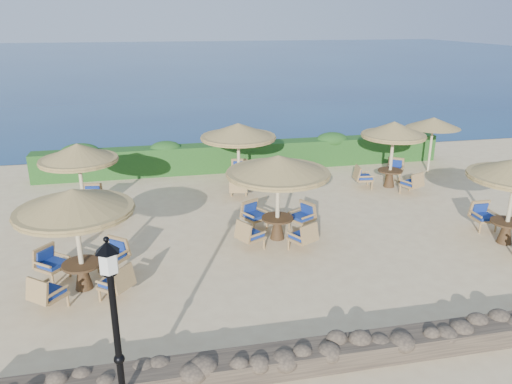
% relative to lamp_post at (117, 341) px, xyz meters
% --- Properties ---
extents(ground, '(120.00, 120.00, 0.00)m').
position_rel_lamp_post_xyz_m(ground, '(4.80, 6.80, -1.55)').
color(ground, beige).
rests_on(ground, ground).
extents(sea, '(160.00, 160.00, 0.00)m').
position_rel_lamp_post_xyz_m(sea, '(4.80, 76.80, -1.55)').
color(sea, navy).
rests_on(sea, ground).
extents(hedge, '(18.00, 0.90, 1.20)m').
position_rel_lamp_post_xyz_m(hedge, '(4.80, 14.00, -0.95)').
color(hedge, '#194415').
rests_on(hedge, ground).
extents(stone_wall, '(15.00, 0.65, 0.44)m').
position_rel_lamp_post_xyz_m(stone_wall, '(4.80, 0.60, -1.33)').
color(stone_wall, brown).
rests_on(stone_wall, ground).
extents(lamp_post, '(0.44, 0.44, 3.31)m').
position_rel_lamp_post_xyz_m(lamp_post, '(0.00, 0.00, 0.00)').
color(lamp_post, black).
rests_on(lamp_post, ground).
extents(extra_parasol, '(2.30, 2.30, 2.41)m').
position_rel_lamp_post_xyz_m(extra_parasol, '(12.60, 12.00, 0.62)').
color(extra_parasol, beige).
rests_on(extra_parasol, ground).
extents(cafe_set_0, '(2.84, 2.84, 2.65)m').
position_rel_lamp_post_xyz_m(cafe_set_0, '(-1.15, 4.63, 0.28)').
color(cafe_set_0, beige).
rests_on(cafe_set_0, ground).
extents(cafe_set_1, '(3.12, 3.12, 2.65)m').
position_rel_lamp_post_xyz_m(cafe_set_1, '(4.33, 6.52, 0.35)').
color(cafe_set_1, beige).
rests_on(cafe_set_1, ground).
extents(cafe_set_3, '(2.75, 2.69, 2.65)m').
position_rel_lamp_post_xyz_m(cafe_set_3, '(-1.60, 9.23, 0.29)').
color(cafe_set_3, beige).
rests_on(cafe_set_3, ground).
extents(cafe_set_4, '(2.92, 2.92, 2.65)m').
position_rel_lamp_post_xyz_m(cafe_set_4, '(3.99, 11.33, 0.48)').
color(cafe_set_4, beige).
rests_on(cafe_set_4, ground).
extents(cafe_set_5, '(2.69, 2.76, 2.65)m').
position_rel_lamp_post_xyz_m(cafe_set_5, '(9.95, 10.39, 0.29)').
color(cafe_set_5, beige).
rests_on(cafe_set_5, ground).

